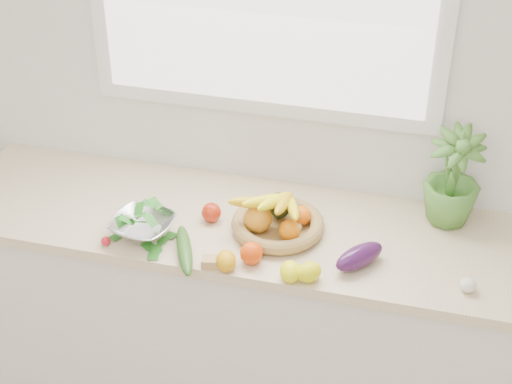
% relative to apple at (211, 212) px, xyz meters
% --- Properties ---
extents(back_wall, '(4.50, 0.02, 2.70)m').
position_rel_apple_xyz_m(back_wall, '(0.12, 0.33, 0.41)').
color(back_wall, white).
rests_on(back_wall, ground).
extents(counter_cabinet, '(2.20, 0.58, 0.86)m').
position_rel_apple_xyz_m(counter_cabinet, '(0.12, 0.03, -0.51)').
color(counter_cabinet, silver).
rests_on(counter_cabinet, ground).
extents(countertop, '(2.24, 0.62, 0.04)m').
position_rel_apple_xyz_m(countertop, '(0.12, 0.03, -0.06)').
color(countertop, beige).
rests_on(countertop, counter_cabinet).
extents(orange_loose, '(0.09, 0.09, 0.08)m').
position_rel_apple_xyz_m(orange_loose, '(0.20, -0.20, 0.00)').
color(orange_loose, '#E53F07').
rests_on(orange_loose, countertop).
extents(lemon_a, '(0.09, 0.10, 0.07)m').
position_rel_apple_xyz_m(lemon_a, '(0.35, -0.25, -0.00)').
color(lemon_a, '#FFFC0D').
rests_on(lemon_a, countertop).
extents(lemon_b, '(0.11, 0.11, 0.07)m').
position_rel_apple_xyz_m(lemon_b, '(0.41, -0.24, -0.00)').
color(lemon_b, yellow).
rests_on(lemon_b, countertop).
extents(lemon_c, '(0.09, 0.10, 0.07)m').
position_rel_apple_xyz_m(lemon_c, '(0.13, -0.25, -0.00)').
color(lemon_c, orange).
rests_on(lemon_c, countertop).
extents(apple, '(0.09, 0.09, 0.07)m').
position_rel_apple_xyz_m(apple, '(0.00, 0.00, 0.00)').
color(apple, '#B3260E').
rests_on(apple, countertop).
extents(ginger, '(0.12, 0.07, 0.04)m').
position_rel_apple_xyz_m(ginger, '(0.10, -0.25, -0.02)').
color(ginger, tan).
rests_on(ginger, countertop).
extents(garlic_a, '(0.07, 0.07, 0.04)m').
position_rel_apple_xyz_m(garlic_a, '(0.31, 0.01, -0.02)').
color(garlic_a, white).
rests_on(garlic_a, countertop).
extents(garlic_b, '(0.07, 0.07, 0.05)m').
position_rel_apple_xyz_m(garlic_b, '(0.38, 0.08, -0.01)').
color(garlic_b, silver).
rests_on(garlic_b, countertop).
extents(garlic_c, '(0.07, 0.07, 0.05)m').
position_rel_apple_xyz_m(garlic_c, '(0.92, -0.16, -0.01)').
color(garlic_c, beige).
rests_on(garlic_c, countertop).
extents(eggplant, '(0.19, 0.20, 0.08)m').
position_rel_apple_xyz_m(eggplant, '(0.56, -0.12, 0.00)').
color(eggplant, '#36103E').
rests_on(eggplant, countertop).
extents(cucumber, '(0.16, 0.28, 0.05)m').
position_rel_apple_xyz_m(cucumber, '(-0.03, -0.22, -0.01)').
color(cucumber, '#204E17').
rests_on(cucumber, countertop).
extents(radish, '(0.03, 0.03, 0.03)m').
position_rel_apple_xyz_m(radish, '(-0.32, -0.23, -0.02)').
color(radish, red).
rests_on(radish, countertop).
extents(potted_herb, '(0.23, 0.23, 0.36)m').
position_rel_apple_xyz_m(potted_herb, '(0.83, 0.22, 0.15)').
color(potted_herb, '#4A8430').
rests_on(potted_herb, countertop).
extents(fruit_basket, '(0.43, 0.43, 0.18)m').
position_rel_apple_xyz_m(fruit_basket, '(0.25, 0.00, 0.01)').
color(fruit_basket, '#A8844B').
rests_on(fruit_basket, countertop).
extents(colander_with_spinach, '(0.25, 0.25, 0.12)m').
position_rel_apple_xyz_m(colander_with_spinach, '(-0.21, -0.15, 0.02)').
color(colander_with_spinach, white).
rests_on(colander_with_spinach, countertop).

